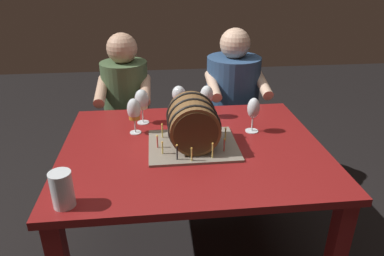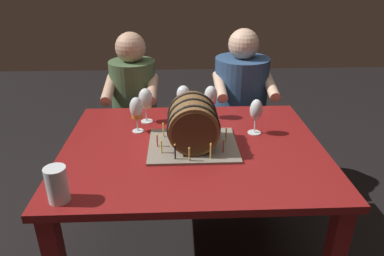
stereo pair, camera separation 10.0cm
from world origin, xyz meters
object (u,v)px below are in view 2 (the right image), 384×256
at_px(wine_glass_empty, 256,111).
at_px(person_seated_left, 136,120).
at_px(wine_glass_rose, 211,97).
at_px(wine_glass_white, 146,100).
at_px(beer_pint, 57,186).
at_px(wine_glass_red, 183,95).
at_px(wine_glass_amber, 137,110).
at_px(person_seated_right, 239,113).
at_px(barrel_cake, 192,125).
at_px(dining_table, 193,163).

height_order(wine_glass_empty, person_seated_left, person_seated_left).
bearing_deg(wine_glass_rose, wine_glass_white, -172.96).
distance_m(wine_glass_white, beer_pint, 0.78).
relative_size(wine_glass_red, wine_glass_amber, 0.92).
bearing_deg(person_seated_right, person_seated_left, -179.95).
xyz_separation_m(beer_pint, person_seated_left, (0.15, 1.25, -0.28)).
xyz_separation_m(barrel_cake, person_seated_right, (0.38, 0.83, -0.30)).
bearing_deg(person_seated_right, beer_pint, -126.08).
xyz_separation_m(barrel_cake, beer_pint, (-0.52, -0.42, -0.05)).
distance_m(dining_table, wine_glass_empty, 0.43).
xyz_separation_m(wine_glass_red, person_seated_left, (-0.34, 0.42, -0.34)).
height_order(wine_glass_rose, person_seated_right, person_seated_right).
distance_m(wine_glass_amber, beer_pint, 0.65).
height_order(wine_glass_rose, wine_glass_white, wine_glass_white).
height_order(wine_glass_empty, person_seated_right, person_seated_right).
xyz_separation_m(wine_glass_red, wine_glass_rose, (0.16, -0.06, 0.01)).
height_order(wine_glass_amber, person_seated_right, person_seated_right).
relative_size(wine_glass_rose, beer_pint, 1.34).
xyz_separation_m(wine_glass_empty, beer_pint, (-0.86, -0.55, -0.07)).
relative_size(wine_glass_white, person_seated_left, 0.17).
bearing_deg(person_seated_left, wine_glass_rose, -43.67).
bearing_deg(wine_glass_rose, wine_glass_empty, -45.47).
xyz_separation_m(wine_glass_amber, wine_glass_white, (0.04, 0.13, 0.01)).
distance_m(dining_table, person_seated_left, 0.92).
height_order(wine_glass_red, person_seated_right, person_seated_right).
bearing_deg(wine_glass_white, barrel_cake, -51.65).
distance_m(wine_glass_empty, person_seated_left, 1.06).
bearing_deg(person_seated_left, wine_glass_amber, -81.90).
distance_m(barrel_cake, beer_pint, 0.67).
bearing_deg(dining_table, wine_glass_white, 129.49).
distance_m(wine_glass_red, wine_glass_rose, 0.17).
bearing_deg(wine_glass_red, wine_glass_amber, -137.51).
height_order(wine_glass_white, beer_pint, wine_glass_white).
relative_size(barrel_cake, wine_glass_rose, 2.26).
bearing_deg(beer_pint, person_seated_right, 53.92).
distance_m(wine_glass_rose, person_seated_right, 0.63).
relative_size(wine_glass_rose, person_seated_left, 0.17).
xyz_separation_m(wine_glass_amber, wine_glass_rose, (0.41, 0.17, 0.00)).
bearing_deg(wine_glass_red, barrel_cake, -85.38).
bearing_deg(wine_glass_rose, person_seated_right, 61.22).
bearing_deg(person_seated_right, dining_table, -114.74).
relative_size(dining_table, person_seated_left, 1.11).
distance_m(wine_glass_empty, wine_glass_white, 0.61).
xyz_separation_m(wine_glass_red, person_seated_right, (0.42, 0.42, -0.30)).
bearing_deg(beer_pint, wine_glass_white, 68.95).
relative_size(wine_glass_empty, wine_glass_amber, 0.98).
xyz_separation_m(dining_table, wine_glass_empty, (0.33, 0.13, 0.23)).
distance_m(wine_glass_empty, beer_pint, 1.03).
bearing_deg(dining_table, person_seated_right, 65.26).
distance_m(person_seated_left, person_seated_right, 0.76).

